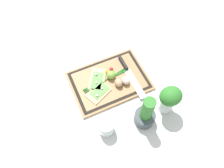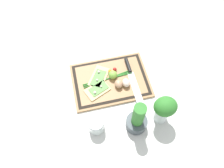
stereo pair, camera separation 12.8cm
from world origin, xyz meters
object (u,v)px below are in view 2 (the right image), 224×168
(pizza_slice_far, at_px, (98,90))
(pizza_slice_near, at_px, (99,77))
(sauce_jar, at_px, (96,125))
(cherry_tomato_yellow, at_px, (110,71))
(cherry_tomato_red, at_px, (115,69))
(herb_glass, at_px, (164,109))
(herb_pot, at_px, (137,120))
(egg_pink, at_px, (126,83))
(knife, at_px, (130,73))
(lime, at_px, (113,75))
(egg_brown, at_px, (119,84))

(pizza_slice_far, bearing_deg, pizza_slice_near, -106.12)
(pizza_slice_far, bearing_deg, sauce_jar, 77.37)
(pizza_slice_far, relative_size, cherry_tomato_yellow, 7.71)
(cherry_tomato_red, bearing_deg, herb_glass, 116.38)
(herb_pot, distance_m, sauce_jar, 0.22)
(egg_pink, bearing_deg, pizza_slice_near, -30.06)
(pizza_slice_near, bearing_deg, herb_glass, 130.98)
(egg_pink, relative_size, herb_glass, 0.27)
(knife, bearing_deg, cherry_tomato_red, -25.95)
(pizza_slice_far, distance_m, cherry_tomato_yellow, 0.14)
(egg_pink, xyz_separation_m, cherry_tomato_red, (0.04, -0.11, -0.01))
(cherry_tomato_red, distance_m, sauce_jar, 0.38)
(cherry_tomato_red, bearing_deg, lime, 63.48)
(knife, xyz_separation_m, herb_pot, (0.06, 0.32, 0.06))
(egg_pink, bearing_deg, pizza_slice_far, -0.66)
(pizza_slice_near, distance_m, lime, 0.09)
(pizza_slice_far, xyz_separation_m, cherry_tomato_red, (-0.13, -0.11, 0.01))
(pizza_slice_far, xyz_separation_m, cherry_tomato_yellow, (-0.10, -0.11, 0.01))
(pizza_slice_near, bearing_deg, cherry_tomato_yellow, -162.27)
(lime, xyz_separation_m, herb_glass, (-0.20, 0.31, 0.08))
(knife, height_order, sauce_jar, sauce_jar)
(knife, bearing_deg, cherry_tomato_yellow, -17.37)
(egg_pink, distance_m, herb_pot, 0.25)
(egg_pink, bearing_deg, herb_pot, 87.97)
(egg_brown, relative_size, cherry_tomato_red, 2.39)
(knife, bearing_deg, herb_glass, 105.54)
(cherry_tomato_yellow, xyz_separation_m, herb_glass, (-0.21, 0.35, 0.09))
(pizza_slice_near, height_order, lime, lime)
(lime, relative_size, herb_glass, 0.26)
(pizza_slice_near, bearing_deg, lime, 169.01)
(lime, bearing_deg, sauce_jar, 61.24)
(herb_glass, bearing_deg, sauce_jar, -3.47)
(lime, height_order, herb_glass, herb_glass)
(herb_pot, xyz_separation_m, herb_glass, (-0.14, -0.01, 0.04))
(egg_pink, bearing_deg, herb_glass, 119.31)
(knife, height_order, cherry_tomato_yellow, knife)
(knife, height_order, lime, lime)
(pizza_slice_near, distance_m, sauce_jar, 0.31)
(egg_pink, relative_size, cherry_tomato_red, 2.39)
(lime, height_order, cherry_tomato_yellow, lime)
(herb_glass, bearing_deg, cherry_tomato_yellow, -59.15)
(pizza_slice_far, distance_m, herb_pot, 0.31)
(egg_pink, bearing_deg, cherry_tomato_red, -70.23)
(pizza_slice_far, bearing_deg, herb_pot, 122.68)
(sauce_jar, bearing_deg, egg_brown, -128.67)
(knife, distance_m, herb_glass, 0.33)
(cherry_tomato_red, relative_size, herb_pot, 0.10)
(knife, xyz_separation_m, egg_pink, (0.05, 0.07, 0.01))
(egg_pink, distance_m, sauce_jar, 0.31)
(knife, relative_size, herb_glass, 1.56)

